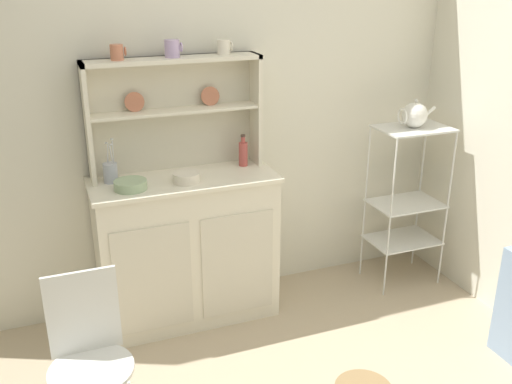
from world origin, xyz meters
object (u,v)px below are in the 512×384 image
wire_chair (88,349)px  cup_terracotta_0 (117,52)px  hutch_shelf_unit (173,105)px  porcelain_teapot (415,115)px  utensil_jar (110,172)px  bakers_rack (407,190)px  bowl_mixing_large (130,185)px  jam_bottle (243,153)px  hutch_cabinet (187,247)px

wire_chair → cup_terracotta_0: bearing=62.1°
hutch_shelf_unit → cup_terracotta_0: cup_terracotta_0 is taller
porcelain_teapot → utensil_jar: bearing=175.0°
bakers_rack → cup_terracotta_0: bearing=173.3°
hutch_shelf_unit → cup_terracotta_0: (-0.30, -0.04, 0.32)m
utensil_jar → wire_chair: bearing=-105.5°
bowl_mixing_large → jam_bottle: 0.73m
bakers_rack → porcelain_teapot: porcelain_teapot is taller
hutch_shelf_unit → bakers_rack: bearing=-9.5°
hutch_shelf_unit → wire_chair: (-0.66, -1.04, -0.78)m
wire_chair → utensil_jar: size_ratio=3.37×
bowl_mixing_large → bakers_rack: bearing=-0.4°
bakers_rack → wire_chair: 2.29m
hutch_cabinet → hutch_shelf_unit: 0.85m
hutch_cabinet → cup_terracotta_0: bearing=157.6°
hutch_cabinet → bowl_mixing_large: 0.57m
bowl_mixing_large → cup_terracotta_0: bearing=85.4°
cup_terracotta_0 → porcelain_teapot: 1.85m
utensil_jar → porcelain_teapot: 1.90m
hutch_cabinet → jam_bottle: jam_bottle is taller
hutch_shelf_unit → utensil_jar: (-0.40, -0.09, -0.33)m
wire_chair → porcelain_teapot: 2.38m
wire_chair → jam_bottle: bearing=34.5°
bakers_rack → hutch_shelf_unit: bearing=170.5°
bowl_mixing_large → porcelain_teapot: size_ratio=0.71×
cup_terracotta_0 → utensil_jar: size_ratio=0.33×
hutch_shelf_unit → wire_chair: hutch_shelf_unit is taller
bowl_mixing_large → hutch_cabinet: bearing=13.2°
wire_chair → jam_bottle: jam_bottle is taller
utensil_jar → bakers_rack: bearing=-5.0°
hutch_shelf_unit → cup_terracotta_0: 0.44m
hutch_cabinet → hutch_shelf_unit: (0.00, 0.16, 0.83)m
utensil_jar → hutch_shelf_unit: bearing=12.2°
wire_chair → cup_terracotta_0: size_ratio=10.17×
bakers_rack → cup_terracotta_0: (-1.78, 0.21, 0.96)m
cup_terracotta_0 → jam_bottle: bearing=-3.0°
jam_bottle → bakers_rack: bearing=-9.0°
wire_chair → cup_terracotta_0: cup_terracotta_0 is taller
hutch_cabinet → hutch_shelf_unit: size_ratio=1.07×
bowl_mixing_large → utensil_jar: utensil_jar is taller
bowl_mixing_large → hutch_shelf_unit: bearing=37.2°
porcelain_teapot → jam_bottle: bearing=171.0°
wire_chair → utensil_jar: bearing=66.6°
wire_chair → jam_bottle: (1.06, 0.96, 0.47)m
cup_terracotta_0 → utensil_jar: 0.65m
bakers_rack → jam_bottle: (-1.09, 0.17, 0.33)m
porcelain_teapot → hutch_cabinet: bearing=176.7°
hutch_cabinet → wire_chair: 1.10m
bakers_rack → jam_bottle: bearing=171.0°
porcelain_teapot → cup_terracotta_0: bearing=173.3°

